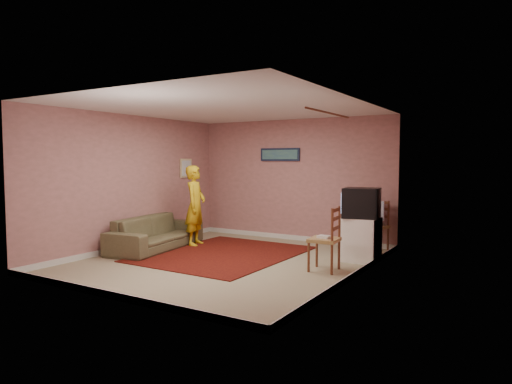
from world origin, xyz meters
The scene contains 26 objects.
ground centered at (0.00, 0.00, 0.00)m, with size 5.00×5.00×0.00m, color gray.
wall_back centered at (0.00, 2.50, 1.30)m, with size 4.50×0.02×2.60m, color #B27576.
wall_front centered at (0.00, -2.50, 1.30)m, with size 4.50×0.02×2.60m, color #B27576.
wall_left centered at (-2.25, 0.00, 1.30)m, with size 0.02×5.00×2.60m, color #B27576.
wall_right centered at (2.25, 0.00, 1.30)m, with size 0.02×5.00×2.60m, color #B27576.
ceiling centered at (0.00, 0.00, 2.60)m, with size 4.50×5.00×0.02m, color silver.
baseboard_back centered at (0.00, 2.49, 0.05)m, with size 4.50×0.02×0.10m, color silver.
baseboard_front centered at (0.00, -2.49, 0.05)m, with size 4.50×0.02×0.10m, color silver.
baseboard_left centered at (-2.24, 0.00, 0.05)m, with size 0.02×5.00×0.10m, color silver.
baseboard_right centered at (2.24, 0.00, 0.05)m, with size 0.02×5.00×0.10m, color silver.
window centered at (2.24, -0.90, 1.45)m, with size 0.01×1.10×1.50m, color black.
curtain_sheer centered at (2.23, -1.05, 1.25)m, with size 0.01×0.75×2.10m, color white.
curtain_floral centered at (2.21, -0.35, 1.25)m, with size 0.01×0.35×2.10m, color beige.
curtain_rod centered at (2.20, -0.90, 2.32)m, with size 0.02×0.02×1.40m, color brown.
picture_back centered at (-0.30, 2.47, 1.85)m, with size 0.95×0.04×0.28m.
picture_left centered at (-2.22, 1.60, 1.55)m, with size 0.04×0.38×0.42m.
area_rug centered at (-0.38, 0.45, 0.01)m, with size 2.41×3.01×0.02m, color black.
tv_cabinet centered at (1.95, 1.22, 0.37)m, with size 0.59×0.53×0.75m, color white.
crt_tv centered at (1.94, 1.22, 1.00)m, with size 0.66×0.61×0.51m.
chair_a centered at (1.89, 2.20, 0.59)m, with size 0.55×0.53×0.52m.
dvd_player centered at (1.89, 2.20, 0.52)m, with size 0.33×0.23×0.06m, color #BCBCC1.
blue_throw centered at (1.89, 2.20, 0.78)m, with size 0.35×0.04×0.37m, color #849ED8.
chair_b centered at (1.68, 0.24, 0.62)m, with size 0.47×0.49×0.55m.
game_console centered at (1.68, 0.24, 0.53)m, with size 0.19×0.14×0.04m, color silver.
sofa centered at (-1.80, 0.19, 0.32)m, with size 2.17×0.85×0.63m, color brown.
person centered at (-1.40, 0.90, 0.81)m, with size 0.59×0.39×1.62m, color gold.
Camera 1 is at (4.40, -6.33, 1.73)m, focal length 32.00 mm.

